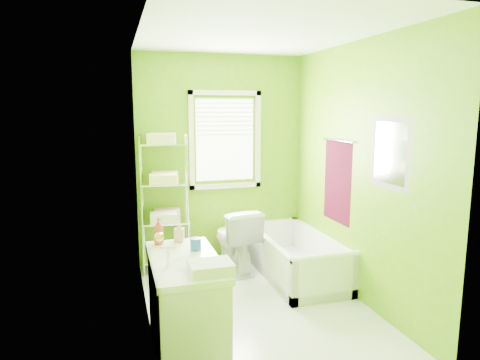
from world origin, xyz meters
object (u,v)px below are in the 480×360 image
object	(u,v)px
bathtub	(295,262)
toilet	(235,239)
wire_shelf_unit	(166,188)
vanity	(186,302)

from	to	relation	value
bathtub	toilet	size ratio (longest dim) A/B	2.02
wire_shelf_unit	vanity	bearing A→B (deg)	-92.09
vanity	toilet	bearing A→B (deg)	61.77
toilet	wire_shelf_unit	xyz separation A→B (m)	(-0.79, 0.23, 0.62)
toilet	wire_shelf_unit	bearing A→B (deg)	-22.14
wire_shelf_unit	bathtub	bearing A→B (deg)	-23.00
toilet	vanity	size ratio (longest dim) A/B	0.76
bathtub	wire_shelf_unit	world-z (taller)	wire_shelf_unit
bathtub	wire_shelf_unit	xyz separation A→B (m)	(-1.41, 0.60, 0.85)
toilet	vanity	world-z (taller)	vanity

